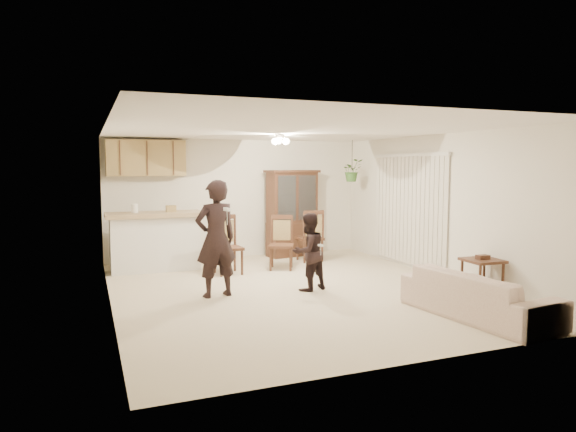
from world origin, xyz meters
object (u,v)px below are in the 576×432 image
object	(u,v)px
chair_hutch_left	(281,254)
chair_hutch_right	(310,247)
sofa	(478,289)
side_table	(482,277)
chair_bar	(228,258)
child	(308,248)
adult	(216,237)
china_hutch	(292,214)

from	to	relation	value
chair_hutch_left	chair_hutch_right	world-z (taller)	chair_hutch_right
sofa	side_table	size ratio (longest dim) A/B	3.02
sofa	chair_hutch_left	size ratio (longest dim) A/B	1.85
chair_bar	chair_hutch_right	distance (m)	1.99
child	chair_hutch_left	size ratio (longest dim) A/B	1.33
adult	chair_hutch_right	world-z (taller)	adult
chair_bar	chair_hutch_right	size ratio (longest dim) A/B	1.00
side_table	sofa	bearing A→B (deg)	-134.58
child	chair_hutch_right	size ratio (longest dim) A/B	1.27
adult	china_hutch	world-z (taller)	china_hutch
sofa	chair_bar	xyz separation A→B (m)	(-2.29, 3.79, -0.07)
chair_hutch_left	chair_hutch_right	bearing A→B (deg)	59.15
chair_bar	child	bearing A→B (deg)	-66.62
china_hutch	side_table	bearing A→B (deg)	-82.69
adult	side_table	xyz separation A→B (m)	(3.71, -1.43, -0.61)
side_table	chair_bar	bearing A→B (deg)	136.78
child	side_table	distance (m)	2.64
side_table	china_hutch	bearing A→B (deg)	107.28
child	side_table	bearing A→B (deg)	132.85
child	china_hutch	xyz separation A→B (m)	(0.94, 3.01, 0.24)
side_table	chair_hutch_right	bearing A→B (deg)	109.14
sofa	china_hutch	world-z (taller)	china_hutch
side_table	adult	bearing A→B (deg)	158.87
side_table	chair_hutch_right	distance (m)	3.78
child	chair_hutch_left	bearing A→B (deg)	-114.06
sofa	child	bearing A→B (deg)	27.22
adult	chair_bar	xyz separation A→B (m)	(0.58, 1.51, -0.60)
china_hutch	chair_bar	bearing A→B (deg)	-152.94
sofa	adult	bearing A→B (deg)	44.78
chair_hutch_left	chair_hutch_right	distance (m)	1.03
sofa	chair_bar	world-z (taller)	chair_bar
chair_bar	chair_hutch_left	world-z (taller)	chair_bar
child	chair_hutch_left	xyz separation A→B (m)	(0.19, 1.70, -0.39)
child	chair_hutch_right	bearing A→B (deg)	-132.10
adult	chair_hutch_right	bearing A→B (deg)	-149.08
china_hutch	adult	bearing A→B (deg)	-139.68
sofa	child	size ratio (longest dim) A/B	1.39
sofa	side_table	bearing A→B (deg)	-51.25
chair_hutch_right	child	bearing A→B (deg)	66.75
side_table	chair_bar	size ratio (longest dim) A/B	0.59
child	chair_bar	size ratio (longest dim) A/B	1.27
sofa	chair_hutch_left	distance (m)	4.04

